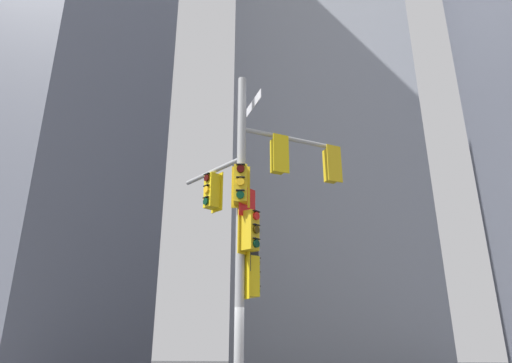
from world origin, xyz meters
The scene contains 3 objects.
building_tower_left centered at (-15.49, 9.53, 21.55)m, with size 12.29×12.29×43.09m, color slate.
building_mid_block centered at (1.35, 24.08, 24.99)m, with size 13.04×13.04×49.98m, color #9399A3.
signal_pole_assembly centered at (0.27, 0.33, 4.97)m, with size 4.73×2.55×8.88m.
Camera 1 is at (2.79, -10.80, 1.54)m, focal length 31.66 mm.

